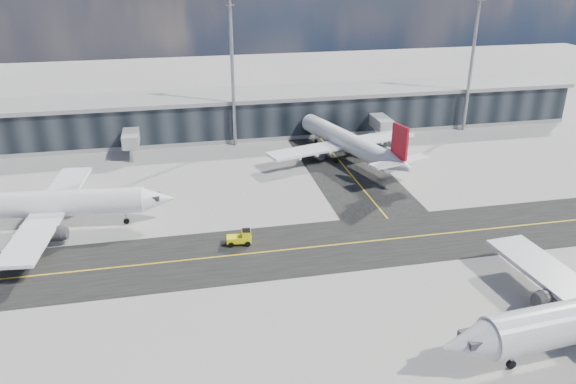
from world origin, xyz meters
name	(u,v)px	position (x,y,z in m)	size (l,w,h in m)	color
ground	(281,267)	(0.00, 0.00, 0.00)	(300.00, 300.00, 0.00)	gray
taxiway_lanes	(293,225)	(3.91, 10.74, 0.01)	(180.00, 63.00, 0.03)	black
terminal_concourse	(231,116)	(0.04, 54.93, 4.09)	(152.00, 19.80, 8.80)	black
floodlight_masts	(232,67)	(0.00, 48.00, 15.61)	(102.50, 0.70, 28.90)	gray
airliner_af	(39,204)	(-31.24, 17.39, 3.65)	(37.31, 31.87, 11.05)	white
airliner_redtail	(348,142)	(19.53, 35.17, 3.53)	(30.53, 35.43, 10.68)	white
baggage_tug	(241,237)	(-4.10, 6.75, 1.04)	(3.44, 1.98, 2.07)	#FFFA0D
service_van	(377,138)	(28.66, 44.00, 0.81)	(2.68, 5.82, 1.62)	white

